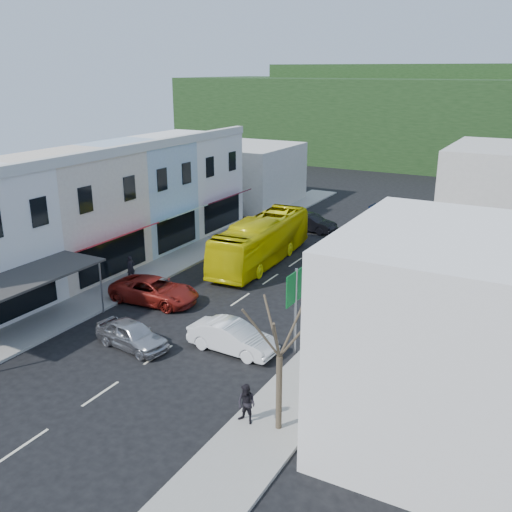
# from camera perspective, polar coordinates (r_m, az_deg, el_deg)

# --- Properties ---
(ground) EXTENTS (120.00, 120.00, 0.00)m
(ground) POSITION_cam_1_polar(r_m,az_deg,el_deg) (31.53, -5.26, -6.80)
(ground) COLOR black
(ground) RESTS_ON ground
(sidewalk_left) EXTENTS (3.00, 52.00, 0.15)m
(sidewalk_left) POSITION_cam_1_polar(r_m,az_deg,el_deg) (43.15, -6.22, 0.26)
(sidewalk_left) COLOR gray
(sidewalk_left) RESTS_ON ground
(sidewalk_right) EXTENTS (3.00, 52.00, 0.15)m
(sidewalk_right) POSITION_cam_1_polar(r_m,az_deg,el_deg) (37.13, 13.25, -3.15)
(sidewalk_right) COLOR gray
(sidewalk_right) RESTS_ON ground
(shopfront_row) EXTENTS (8.25, 30.00, 8.00)m
(shopfront_row) POSITION_cam_1_polar(r_m,az_deg,el_deg) (41.52, -16.07, 4.56)
(shopfront_row) COLOR silver
(shopfront_row) RESTS_ON ground
(right_building) EXTENTS (8.00, 9.00, 8.00)m
(right_building) POSITION_cam_1_polar(r_m,az_deg,el_deg) (21.86, 19.09, -8.01)
(right_building) COLOR silver
(right_building) RESTS_ON ground
(distant_block_left) EXTENTS (8.00, 10.00, 6.00)m
(distant_block_left) POSITION_cam_1_polar(r_m,az_deg,el_deg) (58.81, -0.50, 8.12)
(distant_block_left) COLOR #B7B2A8
(distant_block_left) RESTS_ON ground
(distant_block_right) EXTENTS (8.00, 12.00, 7.00)m
(distant_block_right) POSITION_cam_1_polar(r_m,az_deg,el_deg) (54.74, 22.86, 6.48)
(distant_block_right) COLOR #B7B2A8
(distant_block_right) RESTS_ON ground
(hillside) EXTENTS (80.00, 26.00, 14.00)m
(hillside) POSITION_cam_1_polar(r_m,az_deg,el_deg) (90.67, 17.78, 13.21)
(hillside) COLOR black
(hillside) RESTS_ON ground
(bus) EXTENTS (3.16, 11.72, 3.10)m
(bus) POSITION_cam_1_polar(r_m,az_deg,el_deg) (40.68, 0.54, 1.43)
(bus) COLOR #DBCF06
(bus) RESTS_ON ground
(car_silver) EXTENTS (4.61, 2.39, 1.40)m
(car_silver) POSITION_cam_1_polar(r_m,az_deg,el_deg) (29.30, -12.31, -7.68)
(car_silver) COLOR #ACACB1
(car_silver) RESTS_ON ground
(car_white) EXTENTS (4.47, 1.99, 1.40)m
(car_white) POSITION_cam_1_polar(r_m,az_deg,el_deg) (28.33, -2.37, -8.19)
(car_white) COLOR white
(car_white) RESTS_ON ground
(car_red) EXTENTS (4.72, 2.22, 1.40)m
(car_red) POSITION_cam_1_polar(r_m,az_deg,el_deg) (34.50, -10.10, -3.49)
(car_red) COLOR maroon
(car_red) RESTS_ON ground
(car_black_near) EXTENTS (4.64, 2.21, 1.40)m
(car_black_near) POSITION_cam_1_polar(r_m,az_deg,el_deg) (41.05, 9.56, 0.08)
(car_black_near) COLOR black
(car_black_near) RESTS_ON ground
(car_navy_mid) EXTENTS (4.56, 2.25, 1.40)m
(car_navy_mid) POSITION_cam_1_polar(r_m,az_deg,el_deg) (45.58, 10.70, 1.85)
(car_navy_mid) COLOR #0E1833
(car_navy_mid) RESTS_ON ground
(car_black_far) EXTENTS (4.58, 2.30, 1.40)m
(car_black_far) POSITION_cam_1_polar(r_m,az_deg,el_deg) (49.17, 5.47, 3.28)
(car_black_far) COLOR black
(car_black_far) RESTS_ON ground
(car_navy_far) EXTENTS (4.61, 2.12, 1.40)m
(car_navy_far) POSITION_cam_1_polar(r_m,az_deg,el_deg) (53.17, 13.96, 3.96)
(car_navy_far) COLOR #0E1833
(car_navy_far) RESTS_ON ground
(pedestrian_left) EXTENTS (0.57, 0.70, 1.70)m
(pedestrian_left) POSITION_cam_1_polar(r_m,az_deg,el_deg) (38.05, -12.41, -1.08)
(pedestrian_left) COLOR black
(pedestrian_left) RESTS_ON sidewalk_left
(pedestrian_right) EXTENTS (0.75, 0.52, 1.70)m
(pedestrian_right) POSITION_cam_1_polar(r_m,az_deg,el_deg) (22.72, -0.97, -14.52)
(pedestrian_right) COLOR black
(pedestrian_right) RESTS_ON sidewalk_right
(direction_sign) EXTENTS (0.28, 2.00, 4.43)m
(direction_sign) POSITION_cam_1_polar(r_m,az_deg,el_deg) (27.45, 3.96, -5.63)
(direction_sign) COLOR #08561E
(direction_sign) RESTS_ON ground
(street_tree) EXTENTS (3.10, 3.10, 6.41)m
(street_tree) POSITION_cam_1_polar(r_m,az_deg,el_deg) (21.33, 2.36, -10.01)
(street_tree) COLOR #3C3021
(street_tree) RESTS_ON ground
(traffic_signal) EXTENTS (1.17, 1.28, 4.63)m
(traffic_signal) POSITION_cam_1_polar(r_m,az_deg,el_deg) (57.25, 18.03, 6.26)
(traffic_signal) COLOR black
(traffic_signal) RESTS_ON ground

